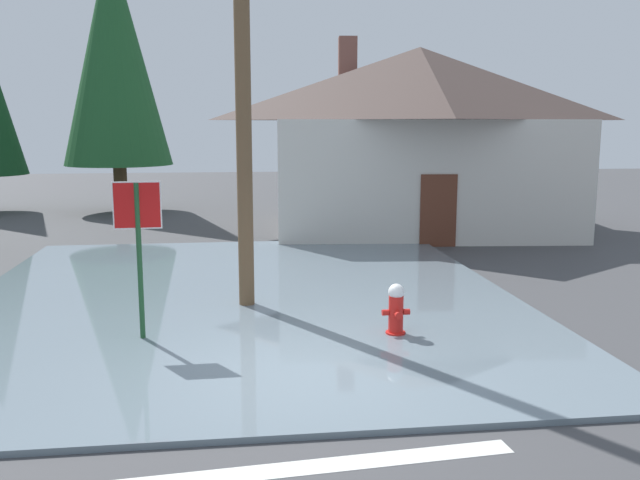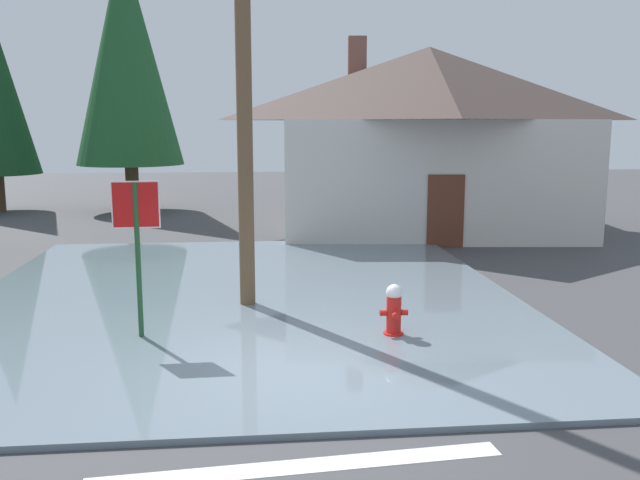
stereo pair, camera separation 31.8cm
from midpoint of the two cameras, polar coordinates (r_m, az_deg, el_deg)
name	(u,v)px [view 2 (the right image)]	position (r m, az deg, el deg)	size (l,w,h in m)	color
ground_plane	(296,380)	(9.35, -1.06, -11.65)	(80.00, 80.00, 0.10)	#424244
flood_puddle	(244,296)	(13.36, -5.67, -4.72)	(10.41, 12.25, 0.08)	slate
lane_stop_bar	(300,466)	(7.11, -0.33, -18.40)	(4.15, 0.30, 0.01)	silver
stop_sign_near	(137,228)	(10.68, -14.25, 0.96)	(0.72, 0.08, 2.51)	#1E4C28
fire_hydrant	(394,312)	(10.84, 7.03, -6.02)	(0.44, 0.38, 0.88)	red
utility_pole	(243,26)	(12.38, -5.71, 17.39)	(1.60, 0.28, 9.68)	brown
house	(427,136)	(22.29, 9.36, 8.59)	(10.18, 8.44, 6.19)	beige
pine_tree_tall_left	(126,54)	(27.44, -15.56, 14.72)	(4.03, 4.03, 10.08)	#4C3823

